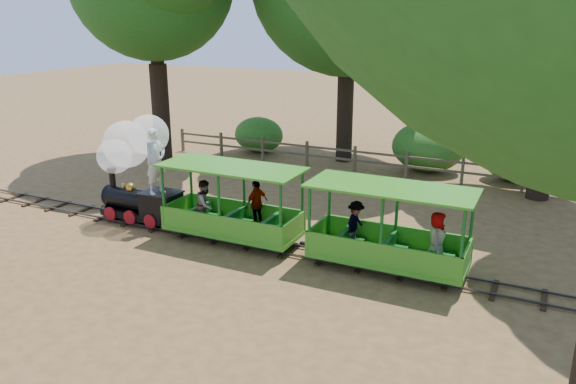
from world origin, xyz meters
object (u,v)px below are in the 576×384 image
at_px(carriage_rear, 390,238).
at_px(fence, 380,160).
at_px(carriage_front, 231,211).
at_px(locomotive, 134,161).

xyz_separation_m(carriage_rear, fence, (-2.61, 7.97, -0.24)).
relative_size(carriage_rear, fence, 0.21).
relative_size(carriage_front, fence, 0.21).
bearing_deg(locomotive, carriage_rear, -0.26).
height_order(carriage_front, fence, carriage_front).
xyz_separation_m(locomotive, fence, (4.83, 7.94, -1.24)).
bearing_deg(carriage_rear, fence, 108.16).
bearing_deg(carriage_front, fence, 78.40).
bearing_deg(fence, locomotive, -121.32).
height_order(locomotive, carriage_rear, locomotive).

